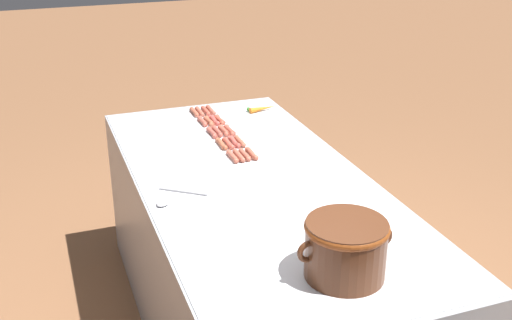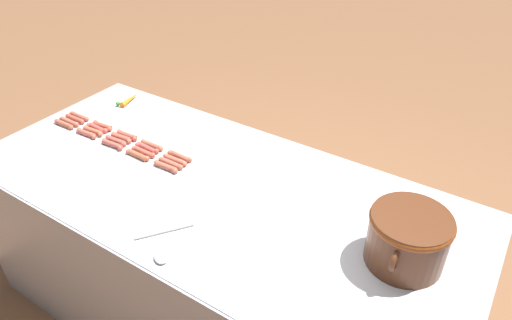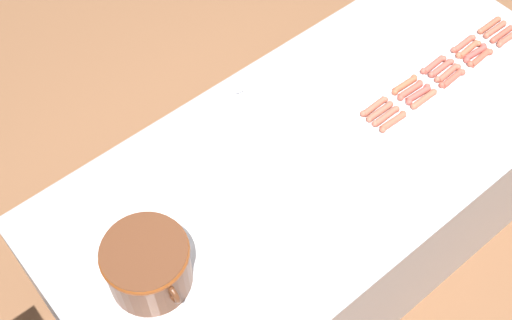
{
  "view_description": "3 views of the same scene",
  "coord_description": "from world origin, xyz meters",
  "px_view_note": "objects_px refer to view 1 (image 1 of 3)",
  "views": [
    {
      "loc": [
        0.86,
        2.38,
        2.04
      ],
      "look_at": [
        -0.02,
        -0.03,
        0.93
      ],
      "focal_mm": 44.42,
      "sensor_mm": 36.0,
      "label": 1
    },
    {
      "loc": [
        1.2,
        0.99,
        2.06
      ],
      "look_at": [
        -0.14,
        0.12,
        0.95
      ],
      "focal_mm": 32.46,
      "sensor_mm": 36.0,
      "label": 2
    },
    {
      "loc": [
        -0.96,
        1.14,
        2.85
      ],
      "look_at": [
        0.12,
        0.25,
        0.86
      ],
      "focal_mm": 47.05,
      "sensor_mm": 36.0,
      "label": 3
    }
  ],
  "objects_px": {
    "hot_dog_11": "(209,121)",
    "hot_dog_18": "(221,144)",
    "hot_dog_5": "(206,111)",
    "hot_dog_8": "(234,142)",
    "hot_dog_9": "(245,155)",
    "hot_dog_15": "(194,112)",
    "hot_dog_2": "(230,130)",
    "hot_dog_1": "(220,120)",
    "hot_dog_3": "(240,141)",
    "hot_dog_16": "(202,121)",
    "carrot": "(262,108)",
    "bean_pot": "(346,246)",
    "hot_dog_7": "(224,130)",
    "hot_dog_0": "(211,110)",
    "hot_dog_6": "(214,120)",
    "hot_dog_17": "(212,133)",
    "hot_dog_19": "(233,156)",
    "hot_dog_4": "(252,154)",
    "hot_dog_10": "(200,111)",
    "serving_spoon": "(170,199)",
    "hot_dog_14": "(239,156)"
  },
  "relations": [
    {
      "from": "hot_dog_0",
      "to": "hot_dog_4",
      "type": "distance_m",
      "value": 0.69
    },
    {
      "from": "hot_dog_3",
      "to": "hot_dog_17",
      "type": "bearing_deg",
      "value": -59.25
    },
    {
      "from": "hot_dog_6",
      "to": "hot_dog_2",
      "type": "bearing_deg",
      "value": 100.33
    },
    {
      "from": "hot_dog_3",
      "to": "carrot",
      "type": "relative_size",
      "value": 0.76
    },
    {
      "from": "hot_dog_17",
      "to": "hot_dog_19",
      "type": "distance_m",
      "value": 0.34
    },
    {
      "from": "hot_dog_1",
      "to": "bean_pot",
      "type": "xyz_separation_m",
      "value": [
        0.05,
        1.57,
        0.1
      ]
    },
    {
      "from": "hot_dog_6",
      "to": "hot_dog_15",
      "type": "bearing_deg",
      "value": -68.97
    },
    {
      "from": "hot_dog_4",
      "to": "hot_dog_10",
      "type": "xyz_separation_m",
      "value": [
        0.07,
        -0.69,
        0.0
      ]
    },
    {
      "from": "hot_dog_3",
      "to": "hot_dog_14",
      "type": "xyz_separation_m",
      "value": [
        0.07,
        0.18,
        0.0
      ]
    },
    {
      "from": "hot_dog_2",
      "to": "hot_dog_3",
      "type": "distance_m",
      "value": 0.17
    },
    {
      "from": "hot_dog_9",
      "to": "serving_spoon",
      "type": "xyz_separation_m",
      "value": [
        0.44,
        0.33,
        -0.0
      ]
    },
    {
      "from": "hot_dog_4",
      "to": "serving_spoon",
      "type": "xyz_separation_m",
      "value": [
        0.47,
        0.33,
        -0.0
      ]
    },
    {
      "from": "hot_dog_1",
      "to": "hot_dog_9",
      "type": "height_order",
      "value": "same"
    },
    {
      "from": "hot_dog_1",
      "to": "hot_dog_9",
      "type": "relative_size",
      "value": 1.0
    },
    {
      "from": "hot_dog_16",
      "to": "hot_dog_19",
      "type": "relative_size",
      "value": 1.0
    },
    {
      "from": "hot_dog_0",
      "to": "hot_dog_9",
      "type": "height_order",
      "value": "same"
    },
    {
      "from": "hot_dog_4",
      "to": "hot_dog_8",
      "type": "distance_m",
      "value": 0.18
    },
    {
      "from": "hot_dog_9",
      "to": "hot_dog_15",
      "type": "height_order",
      "value": "same"
    },
    {
      "from": "hot_dog_3",
      "to": "hot_dog_17",
      "type": "relative_size",
      "value": 1.0
    },
    {
      "from": "hot_dog_19",
      "to": "carrot",
      "type": "relative_size",
      "value": 0.76
    },
    {
      "from": "hot_dog_7",
      "to": "hot_dog_11",
      "type": "bearing_deg",
      "value": -78.72
    },
    {
      "from": "hot_dog_1",
      "to": "hot_dog_8",
      "type": "bearing_deg",
      "value": 85.09
    },
    {
      "from": "hot_dog_4",
      "to": "hot_dog_15",
      "type": "xyz_separation_m",
      "value": [
        0.1,
        -0.69,
        0.0
      ]
    },
    {
      "from": "hot_dog_7",
      "to": "hot_dog_8",
      "type": "bearing_deg",
      "value": 89.79
    },
    {
      "from": "hot_dog_11",
      "to": "hot_dog_18",
      "type": "relative_size",
      "value": 1.0
    },
    {
      "from": "hot_dog_4",
      "to": "hot_dog_17",
      "type": "relative_size",
      "value": 1.0
    },
    {
      "from": "hot_dog_2",
      "to": "hot_dog_16",
      "type": "relative_size",
      "value": 1.0
    },
    {
      "from": "hot_dog_7",
      "to": "hot_dog_15",
      "type": "bearing_deg",
      "value": -78.66
    },
    {
      "from": "serving_spoon",
      "to": "carrot",
      "type": "xyz_separation_m",
      "value": [
        -0.76,
        -0.93,
        0.01
      ]
    },
    {
      "from": "hot_dog_6",
      "to": "hot_dog_11",
      "type": "height_order",
      "value": "same"
    },
    {
      "from": "hot_dog_0",
      "to": "hot_dog_9",
      "type": "bearing_deg",
      "value": 87.27
    },
    {
      "from": "hot_dog_5",
      "to": "hot_dog_8",
      "type": "xyz_separation_m",
      "value": [
        -0.0,
        0.51,
        0.0
      ]
    },
    {
      "from": "serving_spoon",
      "to": "hot_dog_6",
      "type": "bearing_deg",
      "value": -117.57
    },
    {
      "from": "hot_dog_5",
      "to": "hot_dog_14",
      "type": "relative_size",
      "value": 1.0
    },
    {
      "from": "hot_dog_2",
      "to": "hot_dog_18",
      "type": "height_order",
      "value": "same"
    },
    {
      "from": "hot_dog_1",
      "to": "hot_dog_7",
      "type": "distance_m",
      "value": 0.17
    },
    {
      "from": "hot_dog_15",
      "to": "bean_pot",
      "type": "distance_m",
      "value": 1.75
    },
    {
      "from": "hot_dog_3",
      "to": "hot_dog_8",
      "type": "xyz_separation_m",
      "value": [
        0.03,
        -0.0,
        0.0
      ]
    },
    {
      "from": "hot_dog_15",
      "to": "hot_dog_18",
      "type": "height_order",
      "value": "same"
    },
    {
      "from": "hot_dog_9",
      "to": "hot_dog_1",
      "type": "bearing_deg",
      "value": -93.61
    },
    {
      "from": "hot_dog_5",
      "to": "hot_dog_15",
      "type": "height_order",
      "value": "same"
    },
    {
      "from": "hot_dog_0",
      "to": "hot_dog_11",
      "type": "distance_m",
      "value": 0.19
    },
    {
      "from": "hot_dog_9",
      "to": "hot_dog_18",
      "type": "height_order",
      "value": "same"
    },
    {
      "from": "hot_dog_11",
      "to": "hot_dog_18",
      "type": "distance_m",
      "value": 0.34
    },
    {
      "from": "hot_dog_3",
      "to": "hot_dog_16",
      "type": "bearing_deg",
      "value": -74.3
    },
    {
      "from": "hot_dog_0",
      "to": "hot_dog_5",
      "type": "relative_size",
      "value": 1.0
    },
    {
      "from": "hot_dog_3",
      "to": "hot_dog_4",
      "type": "distance_m",
      "value": 0.17
    },
    {
      "from": "hot_dog_16",
      "to": "carrot",
      "type": "relative_size",
      "value": 0.76
    },
    {
      "from": "hot_dog_14",
      "to": "hot_dog_17",
      "type": "height_order",
      "value": "same"
    },
    {
      "from": "hot_dog_19",
      "to": "hot_dog_16",
      "type": "bearing_deg",
      "value": -89.85
    }
  ]
}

